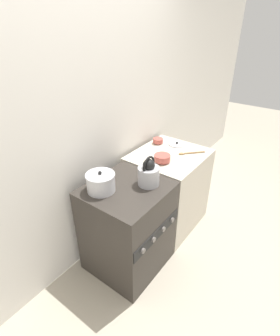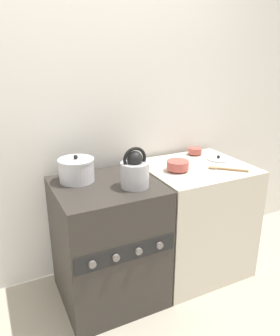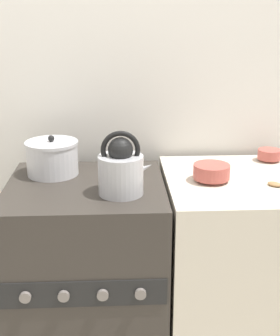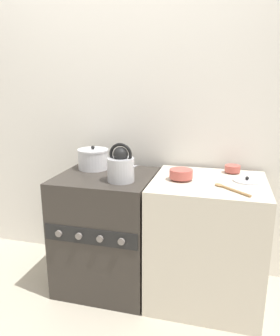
{
  "view_description": "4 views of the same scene",
  "coord_description": "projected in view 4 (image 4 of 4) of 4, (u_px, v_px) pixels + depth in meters",
  "views": [
    {
      "loc": [
        -1.36,
        -0.83,
        2.07
      ],
      "look_at": [
        0.23,
        0.35,
        0.93
      ],
      "focal_mm": 28.0,
      "sensor_mm": 36.0,
      "label": 1
    },
    {
      "loc": [
        -0.66,
        -1.52,
        1.67
      ],
      "look_at": [
        0.24,
        0.31,
        0.94
      ],
      "focal_mm": 35.0,
      "sensor_mm": 36.0,
      "label": 2
    },
    {
      "loc": [
        0.14,
        -1.54,
        1.56
      ],
      "look_at": [
        0.23,
        0.32,
        0.93
      ],
      "focal_mm": 50.0,
      "sensor_mm": 36.0,
      "label": 3
    },
    {
      "loc": [
        0.81,
        -1.78,
        1.51
      ],
      "look_at": [
        0.25,
        0.3,
        0.93
      ],
      "focal_mm": 35.0,
      "sensor_mm": 36.0,
      "label": 4
    }
  ],
  "objects": [
    {
      "name": "wall_back",
      "position": [
        123.0,
        114.0,
        2.63
      ],
      "size": [
        7.0,
        0.06,
        2.5
      ],
      "color": "silver",
      "rests_on": "ground_plane"
    },
    {
      "name": "wooden_spoon",
      "position": [
        229.0,
        188.0,
        1.99
      ],
      "size": [
        0.22,
        0.21,
        0.02
      ],
      "color": "#A37A4C",
      "rests_on": "counter"
    },
    {
      "name": "counter",
      "position": [
        206.0,
        240.0,
        2.28
      ],
      "size": [
        0.75,
        0.67,
        0.87
      ],
      "color": "beige",
      "rests_on": "ground_plane"
    },
    {
      "name": "small_ceramic_bowl",
      "position": [
        232.0,
        169.0,
        2.35
      ],
      "size": [
        0.11,
        0.11,
        0.06
      ],
      "color": "#B75147",
      "rests_on": "counter"
    },
    {
      "name": "ground_plane",
      "position": [
        93.0,
        307.0,
        2.25
      ],
      "size": [
        12.0,
        12.0,
        0.0
      ],
      "primitive_type": "plane",
      "color": "#B2A893"
    },
    {
      "name": "loose_pot_lid",
      "position": [
        247.0,
        180.0,
        2.16
      ],
      "size": [
        0.18,
        0.18,
        0.03
      ],
      "color": "silver",
      "rests_on": "counter"
    },
    {
      "name": "stove",
      "position": [
        107.0,
        230.0,
        2.43
      ],
      "size": [
        0.67,
        0.65,
        0.86
      ],
      "color": "#332D28",
      "rests_on": "ground_plane"
    },
    {
      "name": "kettle",
      "position": [
        121.0,
        166.0,
        2.16
      ],
      "size": [
        0.22,
        0.18,
        0.26
      ],
      "color": "#B2B2B7",
      "rests_on": "stove"
    },
    {
      "name": "enamel_bowl",
      "position": [
        181.0,
        174.0,
        2.18
      ],
      "size": [
        0.16,
        0.16,
        0.07
      ],
      "color": "#B75147",
      "rests_on": "counter"
    },
    {
      "name": "cooking_pot",
      "position": [
        93.0,
        159.0,
        2.47
      ],
      "size": [
        0.23,
        0.23,
        0.18
      ],
      "color": "silver",
      "rests_on": "stove"
    }
  ]
}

